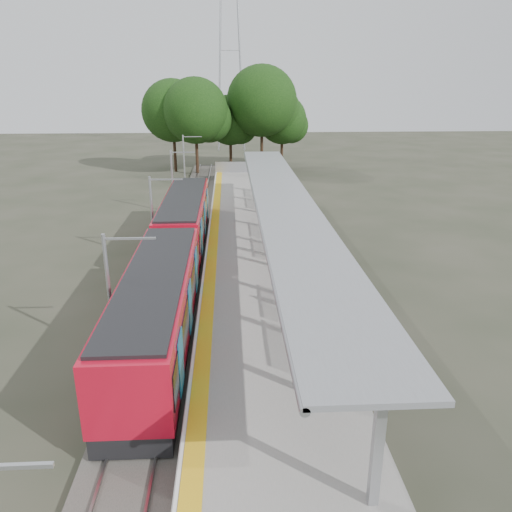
{
  "coord_description": "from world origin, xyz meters",
  "views": [
    {
      "loc": [
        -1.42,
        -11.52,
        10.99
      ],
      "look_at": [
        -0.11,
        12.88,
        2.3
      ],
      "focal_mm": 35.0,
      "sensor_mm": 36.0,
      "label": 1
    }
  ],
  "objects_px": {
    "train": "(174,253)",
    "bench_near": "(302,286)",
    "info_pillar_far": "(273,242)",
    "bench_far": "(278,200)",
    "litter_bin": "(291,267)",
    "bench_mid": "(286,219)",
    "info_pillar_near": "(303,295)"
  },
  "relations": [
    {
      "from": "litter_bin",
      "to": "info_pillar_near",
      "type": "bearing_deg",
      "value": -89.99
    },
    {
      "from": "bench_near",
      "to": "info_pillar_far",
      "type": "relative_size",
      "value": 0.69
    },
    {
      "from": "bench_far",
      "to": "train",
      "type": "bearing_deg",
      "value": -119.91
    },
    {
      "from": "train",
      "to": "bench_near",
      "type": "height_order",
      "value": "train"
    },
    {
      "from": "info_pillar_near",
      "to": "info_pillar_far",
      "type": "xyz_separation_m",
      "value": [
        -0.71,
        7.54,
        0.08
      ]
    },
    {
      "from": "train",
      "to": "info_pillar_far",
      "type": "distance_m",
      "value": 5.97
    },
    {
      "from": "bench_mid",
      "to": "info_pillar_near",
      "type": "relative_size",
      "value": 0.94
    },
    {
      "from": "info_pillar_far",
      "to": "train",
      "type": "bearing_deg",
      "value": -172.89
    },
    {
      "from": "info_pillar_near",
      "to": "litter_bin",
      "type": "distance_m",
      "value": 4.57
    },
    {
      "from": "train",
      "to": "bench_near",
      "type": "bearing_deg",
      "value": -29.82
    },
    {
      "from": "bench_near",
      "to": "litter_bin",
      "type": "distance_m",
      "value": 2.83
    },
    {
      "from": "train",
      "to": "bench_near",
      "type": "distance_m",
      "value": 7.5
    },
    {
      "from": "train",
      "to": "info_pillar_far",
      "type": "xyz_separation_m",
      "value": [
        5.59,
        2.09,
        -0.17
      ]
    },
    {
      "from": "litter_bin",
      "to": "bench_far",
      "type": "bearing_deg",
      "value": 87.14
    },
    {
      "from": "train",
      "to": "litter_bin",
      "type": "xyz_separation_m",
      "value": [
        6.3,
        -0.9,
        -0.64
      ]
    },
    {
      "from": "info_pillar_far",
      "to": "litter_bin",
      "type": "xyz_separation_m",
      "value": [
        0.71,
        -2.99,
        -0.47
      ]
    },
    {
      "from": "bench_mid",
      "to": "bench_far",
      "type": "relative_size",
      "value": 1.18
    },
    {
      "from": "train",
      "to": "info_pillar_near",
      "type": "distance_m",
      "value": 8.34
    },
    {
      "from": "train",
      "to": "bench_mid",
      "type": "height_order",
      "value": "train"
    },
    {
      "from": "litter_bin",
      "to": "train",
      "type": "bearing_deg",
      "value": 171.9
    },
    {
      "from": "bench_far",
      "to": "info_pillar_far",
      "type": "bearing_deg",
      "value": -100.69
    },
    {
      "from": "bench_mid",
      "to": "litter_bin",
      "type": "xyz_separation_m",
      "value": [
        -0.7,
        -9.03,
        -0.21
      ]
    },
    {
      "from": "train",
      "to": "litter_bin",
      "type": "height_order",
      "value": "train"
    },
    {
      "from": "info_pillar_near",
      "to": "litter_bin",
      "type": "height_order",
      "value": "info_pillar_near"
    },
    {
      "from": "info_pillar_far",
      "to": "litter_bin",
      "type": "relative_size",
      "value": 2.49
    },
    {
      "from": "bench_far",
      "to": "info_pillar_near",
      "type": "height_order",
      "value": "info_pillar_near"
    },
    {
      "from": "bench_far",
      "to": "info_pillar_near",
      "type": "distance_m",
      "value": 19.94
    },
    {
      "from": "bench_mid",
      "to": "info_pillar_far",
      "type": "relative_size",
      "value": 0.85
    },
    {
      "from": "bench_mid",
      "to": "bench_far",
      "type": "height_order",
      "value": "bench_mid"
    },
    {
      "from": "train",
      "to": "bench_mid",
      "type": "relative_size",
      "value": 15.95
    },
    {
      "from": "bench_near",
      "to": "bench_far",
      "type": "height_order",
      "value": "bench_far"
    },
    {
      "from": "bench_near",
      "to": "bench_mid",
      "type": "relative_size",
      "value": 0.81
    }
  ]
}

